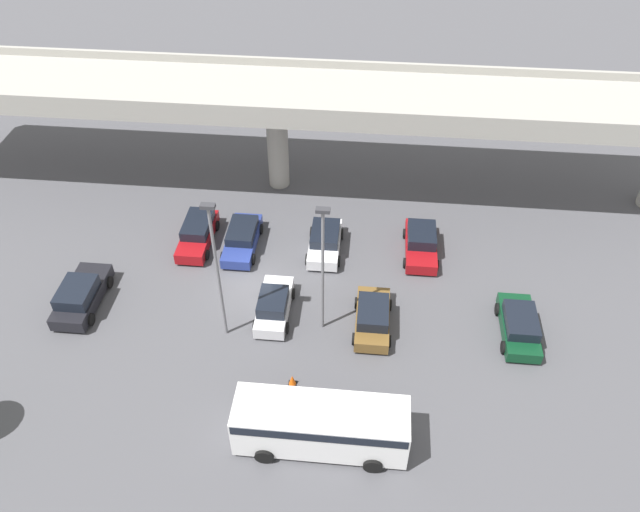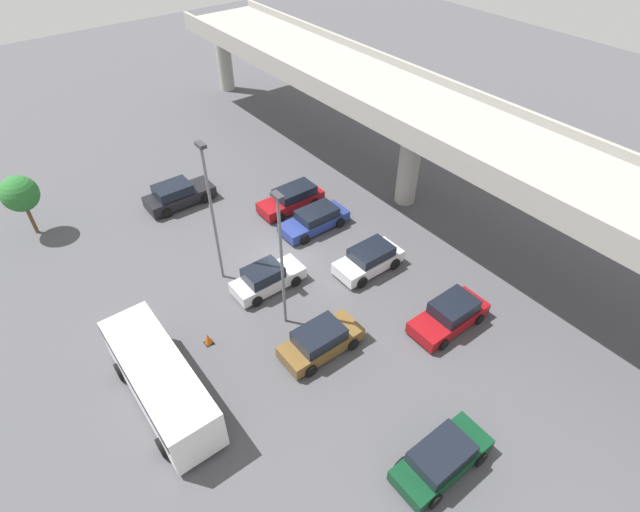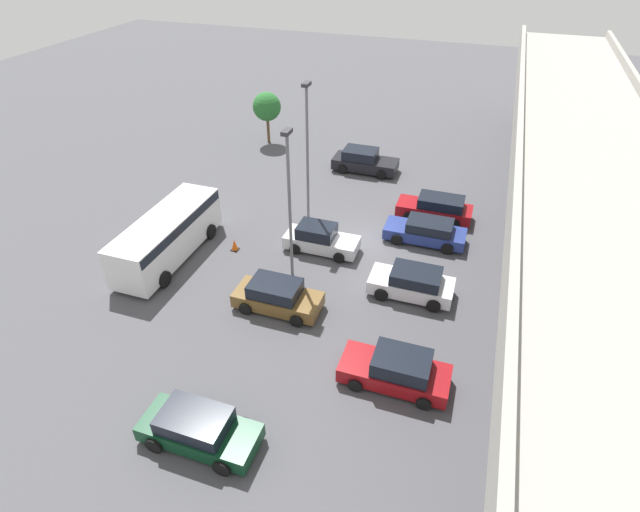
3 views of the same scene
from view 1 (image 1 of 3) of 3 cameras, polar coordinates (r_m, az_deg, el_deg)
name	(u,v)px [view 1 (image 1 of 3)]	position (r m, az deg, el deg)	size (l,w,h in m)	color
ground_plane	(254,287)	(37.72, -6.07, -2.82)	(111.13, 111.13, 0.00)	#4C4C51
highway_overpass	(275,100)	(42.38, -4.11, 14.03)	(53.32, 7.07, 8.04)	#9E9B93
parked_car_0	(81,295)	(38.45, -21.03, -3.36)	(2.26, 4.86, 1.69)	black
parked_car_1	(198,233)	(40.89, -11.12, 2.10)	(2.05, 4.75, 1.54)	maroon
parked_car_2	(242,238)	(40.11, -7.13, 1.66)	(2.10, 4.80, 1.44)	navy
parked_car_3	(274,305)	(35.50, -4.24, -4.51)	(1.97, 4.33, 1.61)	silver
parked_car_4	(325,241)	(39.47, 0.45, 1.38)	(2.15, 4.31, 1.55)	silver
parked_car_5	(373,317)	(34.91, 4.84, -5.58)	(2.12, 4.39, 1.56)	brown
parked_car_6	(421,243)	(39.88, 9.22, 1.21)	(2.17, 4.62, 1.60)	maroon
parked_car_7	(519,325)	(36.13, 17.76, -6.03)	(2.10, 4.55, 1.49)	#0C381E
shuttle_bus	(321,424)	(29.61, 0.08, -15.07)	(8.03, 2.73, 2.61)	white
lamp_post_near_aisle	(216,264)	(31.74, -9.45, -0.76)	(0.70, 0.35, 8.94)	slate
lamp_post_mid_lot	(323,263)	(31.86, 0.25, -0.61)	(0.70, 0.35, 8.34)	slate
traffic_cone	(292,380)	(32.58, -2.54, -11.29)	(0.44, 0.44, 0.70)	black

